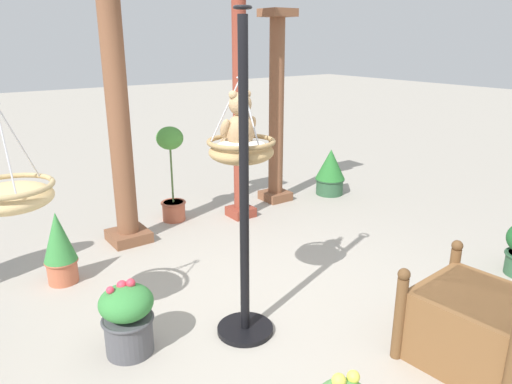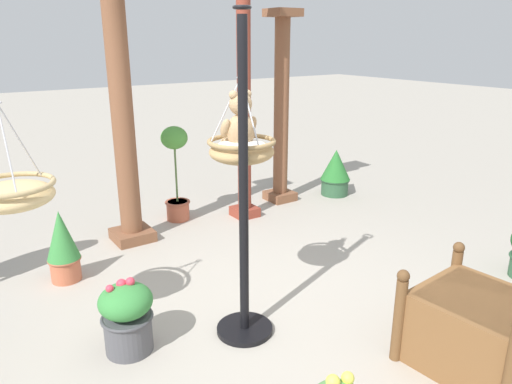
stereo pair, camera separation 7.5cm
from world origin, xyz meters
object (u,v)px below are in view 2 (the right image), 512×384
object	(u,v)px
potted_plant_conical_shrub	(63,246)
potted_plant_trailing_ivy	(127,316)
hanging_basket_with_teddy	(242,150)
greenhouse_pillar_far_back	(281,113)
hanging_basket_left_high	(12,194)
greenhouse_pillar_left	(244,102)
teddy_bear	(240,124)
potted_plant_flowering_red	(176,171)
wooden_planter_box	(477,329)
display_pole_central	(244,245)
potted_plant_fern_front	(335,172)
greenhouse_pillar_right	(122,117)

from	to	relation	value
potted_plant_conical_shrub	potted_plant_trailing_ivy	xyz separation A→B (m)	(0.11, -1.39, -0.07)
hanging_basket_with_teddy	greenhouse_pillar_far_back	size ratio (longest dim) A/B	0.25
hanging_basket_left_high	greenhouse_pillar_left	size ratio (longest dim) A/B	0.24
teddy_bear	potted_plant_flowering_red	bearing A→B (deg)	77.74
teddy_bear	potted_plant_conical_shrub	distance (m)	2.16
wooden_planter_box	potted_plant_conical_shrub	size ratio (longest dim) A/B	1.30
display_pole_central	potted_plant_trailing_ivy	distance (m)	0.99
potted_plant_flowering_red	potted_plant_trailing_ivy	world-z (taller)	potted_plant_flowering_red
display_pole_central	potted_plant_fern_front	world-z (taller)	display_pole_central
display_pole_central	potted_plant_fern_front	size ratio (longest dim) A/B	3.57
greenhouse_pillar_right	potted_plant_fern_front	bearing A→B (deg)	-1.51
hanging_basket_with_teddy	hanging_basket_left_high	distance (m)	1.63
greenhouse_pillar_right	potted_plant_conical_shrub	size ratio (longest dim) A/B	4.18
hanging_basket_left_high	greenhouse_pillar_far_back	distance (m)	3.95
hanging_basket_left_high	greenhouse_pillar_left	xyz separation A→B (m)	(2.80, 1.42, 0.27)
potted_plant_trailing_ivy	potted_plant_fern_front	bearing A→B (deg)	26.01
display_pole_central	wooden_planter_box	xyz separation A→B (m)	(1.11, -1.25, -0.45)
greenhouse_pillar_left	potted_plant_flowering_red	xyz separation A→B (m)	(-0.77, 0.38, -0.83)
potted_plant_fern_front	potted_plant_flowering_red	size ratio (longest dim) A/B	0.56
teddy_bear	hanging_basket_left_high	distance (m)	1.66
wooden_planter_box	potted_plant_conical_shrub	xyz separation A→B (m)	(-2.05, 2.92, 0.07)
hanging_basket_left_high	potted_plant_flowering_red	world-z (taller)	hanging_basket_left_high
hanging_basket_with_teddy	greenhouse_pillar_far_back	world-z (taller)	greenhouse_pillar_far_back
wooden_planter_box	potted_plant_flowering_red	size ratio (longest dim) A/B	0.76
potted_plant_conical_shrub	potted_plant_trailing_ivy	distance (m)	1.39
hanging_basket_with_teddy	potted_plant_fern_front	distance (m)	3.57
potted_plant_conical_shrub	wooden_planter_box	bearing A→B (deg)	-54.88
teddy_bear	greenhouse_pillar_right	distance (m)	1.98
greenhouse_pillar_right	greenhouse_pillar_far_back	world-z (taller)	greenhouse_pillar_right
wooden_planter_box	potted_plant_trailing_ivy	size ratio (longest dim) A/B	1.58
hanging_basket_left_high	potted_plant_trailing_ivy	xyz separation A→B (m)	(0.56, -0.44, -0.92)
hanging_basket_with_teddy	potted_plant_trailing_ivy	bearing A→B (deg)	178.13
greenhouse_pillar_far_back	potted_plant_conical_shrub	world-z (taller)	greenhouse_pillar_far_back
potted_plant_fern_front	potted_plant_flowering_red	xyz separation A→B (m)	(-2.35, 0.38, 0.30)
display_pole_central	hanging_basket_with_teddy	distance (m)	0.72
potted_plant_fern_front	potted_plant_trailing_ivy	bearing A→B (deg)	-153.99
greenhouse_pillar_right	potted_plant_flowering_red	bearing A→B (deg)	22.42
hanging_basket_with_teddy	hanging_basket_left_high	world-z (taller)	hanging_basket_with_teddy
greenhouse_pillar_far_back	wooden_planter_box	distance (m)	3.92
display_pole_central	potted_plant_fern_front	bearing A→B (deg)	35.68
teddy_bear	potted_plant_conical_shrub	world-z (taller)	teddy_bear
hanging_basket_with_teddy	greenhouse_pillar_left	size ratio (longest dim) A/B	0.21
display_pole_central	teddy_bear	world-z (taller)	display_pole_central
hanging_basket_with_teddy	wooden_planter_box	distance (m)	2.10
greenhouse_pillar_far_back	potted_plant_flowering_red	xyz separation A→B (m)	(-1.54, 0.11, -0.59)
teddy_bear	greenhouse_pillar_right	world-z (taller)	greenhouse_pillar_right
greenhouse_pillar_right	teddy_bear	bearing A→B (deg)	-83.42
hanging_basket_left_high	potted_plant_fern_front	bearing A→B (deg)	17.95
hanging_basket_left_high	greenhouse_pillar_far_back	xyz separation A→B (m)	(3.57, 1.68, 0.03)
hanging_basket_left_high	greenhouse_pillar_right	bearing A→B (deg)	48.69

